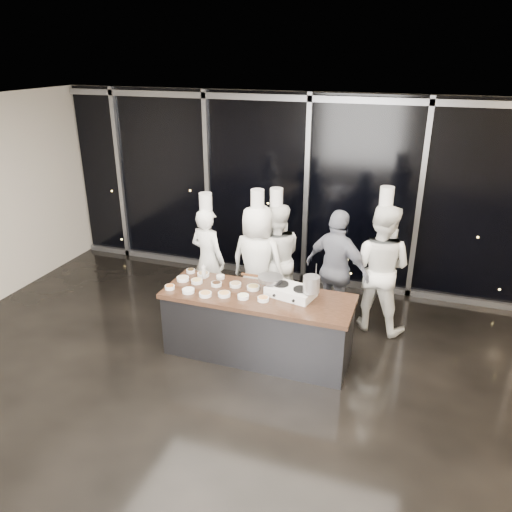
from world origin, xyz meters
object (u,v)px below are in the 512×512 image
Objects in this scene: demo_counter at (258,325)px; stock_pot at (311,284)px; chef_center at (275,258)px; guest at (337,270)px; chef_left at (257,262)px; chef_right at (379,267)px; stove at (291,291)px; frying_pan at (270,278)px; chef_far_left at (208,259)px.

stock_pot is (0.69, 0.03, 0.69)m from demo_counter.
guest is (0.97, -0.16, 0.01)m from chef_center.
chef_left reaches higher than stock_pot.
chef_right reaches higher than demo_counter.
chef_right reaches higher than chef_center.
demo_counter is 1.39× the size of guest.
chef_right reaches higher than stove.
stock_pot is 1.46m from chef_left.
guest is at bearing 54.65° from demo_counter.
guest is at bearing 81.37° from stove.
chef_left is at bearing 131.29° from frying_pan.
chef_right is (0.70, 1.24, -0.19)m from stock_pot.
chef_right is at bearing 60.48° from stock_pot.
frying_pan is 0.97m from chef_left.
chef_far_left is (-1.25, 0.81, -0.22)m from frying_pan.
demo_counter is at bearing -177.34° from stock_pot.
stove is at bearing 61.90° from chef_right.
chef_right is (1.55, -0.03, 0.08)m from chef_center.
demo_counter is 4.22× the size of frying_pan.
stove is at bearing 92.48° from guest.
chef_center reaches higher than stock_pot.
chef_left is 1.76m from chef_right.
demo_counter is 3.74× the size of stove.
stock_pot is 0.10× the size of chef_right.
chef_far_left is 1.96m from guest.
chef_center is at bearing 128.11° from stove.
demo_counter is 1.16m from chef_left.
stove is 1.19m from chef_left.
stock_pot is 0.11× the size of chef_far_left.
stock_pot reaches higher than demo_counter.
chef_right is (2.53, 0.28, 0.11)m from chef_far_left.
stock_pot is at bearing -2.93° from stove.
chef_right is (1.39, 1.27, 0.50)m from demo_counter.
chef_left is at bearing 136.57° from stock_pot.
chef_right is at bearing 52.91° from frying_pan.
chef_center is at bearing 14.12° from guest.
chef_far_left reaches higher than guest.
chef_far_left is 0.96× the size of chef_center.
chef_far_left is 0.94× the size of chef_left.
guest is (0.40, 1.03, -0.08)m from stove.
chef_right is (0.58, 0.13, 0.07)m from guest.
frying_pan is 0.27× the size of chef_right.
chef_center is at bearing -146.03° from chef_far_left.
stock_pot is at bearing 99.40° from chef_center.
chef_center is (-0.16, 1.30, 0.42)m from demo_counter.
guest is (1.95, 0.15, 0.04)m from chef_far_left.
frying_pan is 0.31× the size of chef_far_left.
chef_right reaches higher than guest.
frying_pan is 0.29× the size of chef_left.
chef_left is (-0.46, 0.84, -0.17)m from frying_pan.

